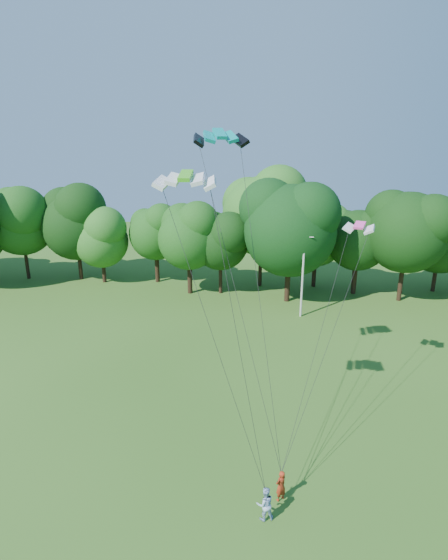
{
  "coord_description": "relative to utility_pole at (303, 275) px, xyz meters",
  "views": [
    {
      "loc": [
        1.01,
        -11.85,
        16.17
      ],
      "look_at": [
        -1.02,
        13.0,
        8.36
      ],
      "focal_mm": 28.0,
      "sensor_mm": 36.0,
      "label": 1
    }
  ],
  "objects": [
    {
      "name": "utility_pole",
      "position": [
        0.0,
        0.0,
        0.0
      ],
      "size": [
        1.61,
        0.39,
        8.13
      ],
      "rotation": [
        0.0,
        0.0,
        -0.19
      ],
      "color": "#B9BAB0",
      "rests_on": "ground"
    },
    {
      "name": "kite_flyer_left",
      "position": [
        -2.94,
        -23.37,
        -3.38
      ],
      "size": [
        0.7,
        0.68,
        1.61
      ],
      "primitive_type": "imported",
      "rotation": [
        0.0,
        0.0,
        3.87
      ],
      "color": "#A12D14",
      "rests_on": "ground"
    },
    {
      "name": "kite_flyer_right",
      "position": [
        -3.69,
        -24.54,
        -3.35
      ],
      "size": [
        0.94,
        0.82,
        1.66
      ],
      "primitive_type": "imported",
      "rotation": [
        0.0,
        0.0,
        3.4
      ],
      "color": "#A2BCE1",
      "rests_on": "ground"
    },
    {
      "name": "kite_teal",
      "position": [
        -6.47,
        -15.7,
        12.49
      ],
      "size": [
        3.1,
        2.09,
        0.63
      ],
      "rotation": [
        0.0,
        0.0,
        0.32
      ],
      "color": "#048D8B",
      "rests_on": "ground"
    },
    {
      "name": "kite_green",
      "position": [
        -7.46,
        -21.14,
        10.67
      ],
      "size": [
        2.65,
        1.21,
        0.47
      ],
      "rotation": [
        0.0,
        0.0,
        -0.01
      ],
      "color": "#44BF1C",
      "rests_on": "ground"
    },
    {
      "name": "kite_pink",
      "position": [
        1.64,
        -14.23,
        7.41
      ],
      "size": [
        1.93,
        1.48,
        0.38
      ],
      "rotation": [
        0.0,
        0.0,
        -0.42
      ],
      "color": "#FB45AE",
      "rests_on": "ground"
    },
    {
      "name": "tree_back_center",
      "position": [
        -1.1,
        4.32,
        5.31
      ],
      "size": [
        10.45,
        10.45,
        15.2
      ],
      "color": "black",
      "rests_on": "ground"
    }
  ]
}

